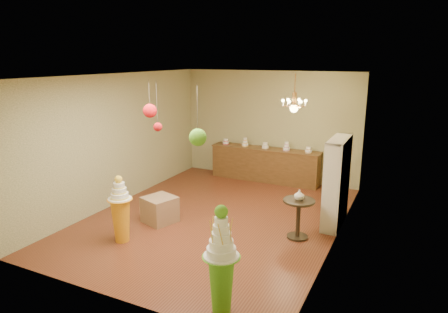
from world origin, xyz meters
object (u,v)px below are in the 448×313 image
at_px(pedestal_orange, 121,214).
at_px(pedestal_green, 221,269).
at_px(sideboard, 265,164).
at_px(round_table, 298,213).

bearing_deg(pedestal_orange, pedestal_green, -22.74).
height_order(pedestal_green, sideboard, pedestal_green).
xyz_separation_m(pedestal_green, round_table, (0.30, 2.67, -0.13)).
distance_m(pedestal_green, pedestal_orange, 2.84).
bearing_deg(round_table, pedestal_green, -96.32).
xyz_separation_m(pedestal_orange, sideboard, (1.08, 4.72, -0.05)).
relative_size(sideboard, round_table, 3.97).
xyz_separation_m(pedestal_green, sideboard, (-1.54, 5.82, -0.15)).
relative_size(pedestal_orange, round_table, 1.67).
distance_m(pedestal_green, round_table, 2.69).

